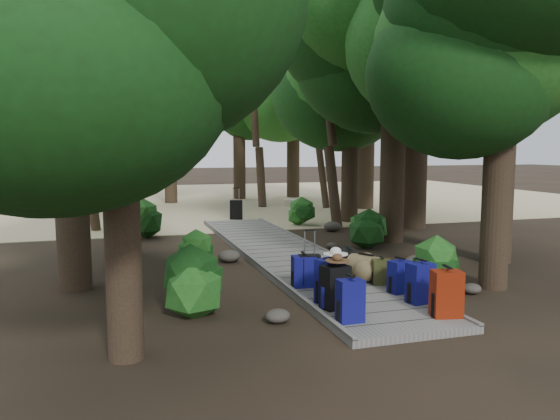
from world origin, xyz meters
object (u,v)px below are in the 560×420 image
object	(u,v)px
backpack_left_d	(304,269)
duffel_right_black	(349,260)
sun_lounger	(296,207)
lone_suitcase_on_sand	(236,210)
backpack_left_c	(330,278)
kayak	(134,213)
backpack_right_b	(420,281)
backpack_right_c	(400,275)
suitcase_on_boardwalk	(310,271)
backpack_right_a	(447,291)
backpack_left_b	(335,285)
backpack_right_d	(382,271)
duffel_right_khaki	(366,267)
backpack_left_a	(350,298)

from	to	relation	value
backpack_left_d	duffel_right_black	bearing A→B (deg)	41.21
sun_lounger	lone_suitcase_on_sand	bearing A→B (deg)	-133.29
backpack_left_c	kayak	size ratio (longest dim) A/B	0.27
backpack_right_b	backpack_right_c	size ratio (longest dim) A/B	1.16
backpack_left_c	suitcase_on_boardwalk	world-z (taller)	backpack_left_c
backpack_left_c	suitcase_on_boardwalk	distance (m)	1.04
backpack_right_a	kayak	xyz separation A→B (m)	(-3.91, 14.16, -0.33)
backpack_left_b	backpack_right_d	bearing A→B (deg)	25.52
backpack_left_c	backpack_left_d	size ratio (longest dim) A/B	1.27
sun_lounger	duffel_right_khaki	bearing A→B (deg)	-78.21
backpack_left_b	backpack_right_c	xyz separation A→B (m)	(1.41, 0.53, -0.07)
backpack_right_b	backpack_right_c	xyz separation A→B (m)	(-0.01, 0.64, -0.05)
backpack_left_a	backpack_right_d	xyz separation A→B (m)	(1.44, 1.81, -0.09)
duffel_right_black	lone_suitcase_on_sand	size ratio (longest dim) A/B	1.03
backpack_left_c	backpack_right_a	world-z (taller)	backpack_left_c
backpack_left_d	backpack_left_a	bearing A→B (deg)	-84.61
backpack_left_c	duffel_right_khaki	distance (m)	1.85
backpack_right_d	sun_lounger	size ratio (longest dim) A/B	0.31
backpack_right_c	backpack_right_a	bearing A→B (deg)	-103.45
backpack_right_a	backpack_right_d	bearing A→B (deg)	101.92
backpack_right_c	backpack_right_d	xyz separation A→B (m)	(-0.02, 0.62, -0.05)
backpack_right_b	duffel_right_khaki	size ratio (longest dim) A/B	1.08
backpack_left_b	backpack_right_c	world-z (taller)	backpack_left_b
kayak	backpack_left_a	bearing A→B (deg)	-79.55
lone_suitcase_on_sand	backpack_left_a	bearing A→B (deg)	-78.46
backpack_left_c	backpack_right_b	xyz separation A→B (m)	(1.38, -0.44, -0.04)
backpack_left_a	backpack_left_b	distance (m)	0.67
backpack_left_d	backpack_left_c	bearing A→B (deg)	-80.36
backpack_left_a	duffel_right_black	xyz separation A→B (m)	(1.31, 2.96, -0.11)
backpack_left_b	backpack_left_c	world-z (taller)	backpack_left_c
backpack_left_c	backpack_right_d	xyz separation A→B (m)	(1.35, 0.82, -0.14)
backpack_left_a	duffel_right_black	distance (m)	3.24
backpack_right_d	lone_suitcase_on_sand	distance (m)	10.41
lone_suitcase_on_sand	sun_lounger	xyz separation A→B (m)	(2.67, 1.13, -0.09)
backpack_right_d	duffel_right_black	distance (m)	1.16
backpack_left_a	suitcase_on_boardwalk	world-z (taller)	backpack_left_a
backpack_right_b	backpack_right_c	distance (m)	0.64
backpack_left_d	backpack_right_b	bearing A→B (deg)	-40.12
backpack_left_b	kayak	distance (m)	13.54
backpack_left_c	backpack_right_c	size ratio (longest dim) A/B	1.29
backpack_left_b	backpack_left_d	world-z (taller)	backpack_left_b
backpack_left_d	backpack_right_b	xyz separation A→B (m)	(1.44, -1.51, 0.05)
backpack_right_a	duffel_right_black	xyz separation A→B (m)	(-0.14, 3.15, -0.15)
duffel_right_khaki	sun_lounger	size ratio (longest dim) A/B	0.41
backpack_left_b	kayak	size ratio (longest dim) A/B	0.25
backpack_right_b	backpack_right_c	world-z (taller)	backpack_right_b
backpack_left_d	backpack_right_a	xyz separation A→B (m)	(1.42, -2.26, 0.07)
backpack_left_c	backpack_left_d	xyz separation A→B (m)	(-0.06, 1.07, -0.08)
backpack_left_a	backpack_right_c	xyz separation A→B (m)	(1.46, 1.20, -0.03)
backpack_right_a	sun_lounger	distance (m)	13.72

